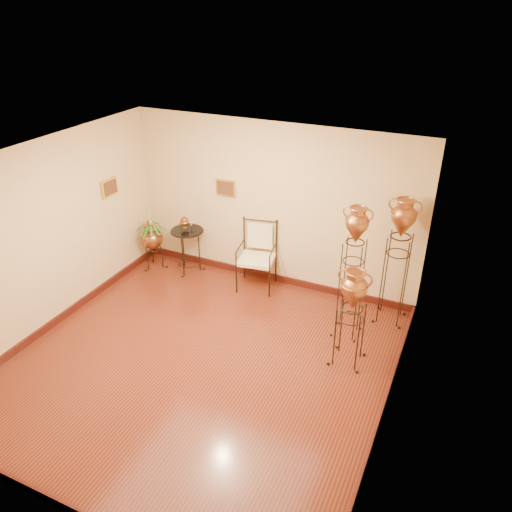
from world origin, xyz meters
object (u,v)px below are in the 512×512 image
at_px(amphora_tall, 352,272).
at_px(amphora_mid, 397,261).
at_px(armchair, 257,257).
at_px(side_table, 188,250).
at_px(planter_urn, 152,236).

xyz_separation_m(amphora_tall, amphora_mid, (0.51, 0.64, -0.02)).
bearing_deg(armchair, side_table, 169.09).
bearing_deg(armchair, planter_urn, 173.04).
relative_size(amphora_tall, armchair, 1.76).
xyz_separation_m(amphora_mid, planter_urn, (-4.30, -0.14, -0.40)).
xyz_separation_m(planter_urn, armchair, (2.02, 0.14, -0.04)).
bearing_deg(amphora_tall, planter_urn, 172.49).
bearing_deg(side_table, armchair, -0.04).
distance_m(amphora_mid, side_table, 3.68).
height_order(amphora_mid, armchair, amphora_mid).
height_order(amphora_tall, planter_urn, amphora_tall).
relative_size(amphora_mid, side_table, 1.95).
height_order(planter_urn, armchair, armchair).
relative_size(amphora_tall, amphora_mid, 1.01).
distance_m(amphora_tall, armchair, 1.94).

